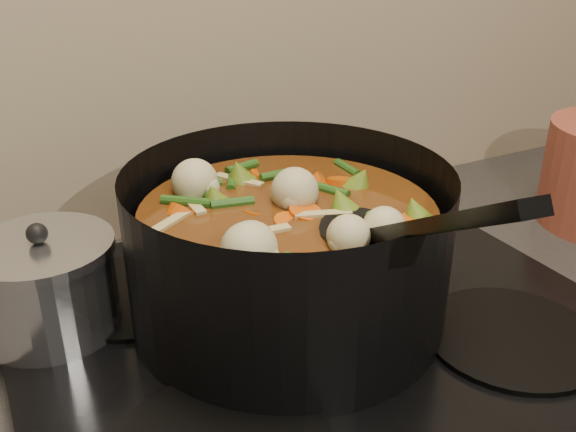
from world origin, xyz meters
name	(u,v)px	position (x,y,z in m)	size (l,w,h in m)	color
stovetop	(314,323)	(0.00, 1.93, 0.92)	(0.62, 0.54, 0.03)	black
stockpot	(289,250)	(-0.02, 1.95, 1.01)	(0.42, 0.50, 0.25)	black
saucepan	(47,285)	(-0.25, 2.04, 0.98)	(0.15, 0.15, 0.12)	silver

